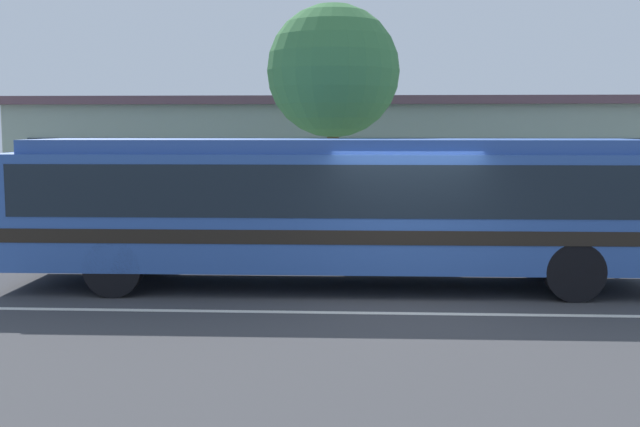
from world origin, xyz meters
name	(u,v)px	position (x,y,z in m)	size (l,w,h in m)	color
ground_plane	(407,302)	(0.00, 0.00, 0.00)	(120.00, 120.00, 0.00)	#3C3C3F
sidewalk_slab	(391,241)	(0.00, 6.67, 0.06)	(60.00, 8.00, 0.12)	#9E9E87
lane_stripe_center	(410,313)	(0.00, -0.80, 0.00)	(56.00, 0.16, 0.01)	silver
transit_bus	(337,201)	(-1.21, 1.32, 1.57)	(11.83, 2.66, 2.68)	#3157A3
pedestrian_waiting_near_sign	(156,211)	(-5.19, 3.68, 1.10)	(0.37, 0.37, 1.68)	#34312E
pedestrian_walking_along_curb	(432,207)	(0.81, 4.62, 1.13)	(0.48, 0.48, 1.72)	#716755
bus_stop_sign	(591,185)	(3.82, 3.03, 1.75)	(0.15, 0.44, 2.54)	gray
street_tree_near_stop	(333,72)	(-1.40, 4.73, 4.12)	(2.95, 2.95, 5.50)	brown
station_building	(334,157)	(-1.67, 13.62, 1.90)	(19.31, 9.19, 3.79)	gray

